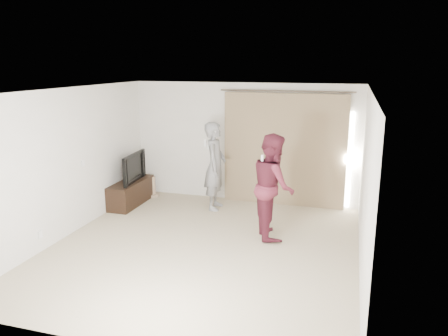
{
  "coord_description": "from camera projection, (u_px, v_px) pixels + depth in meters",
  "views": [
    {
      "loc": [
        2.25,
        -6.4,
        3.03
      ],
      "look_at": [
        0.01,
        1.2,
        1.09
      ],
      "focal_mm": 35.0,
      "sensor_mm": 36.0,
      "label": 1
    }
  ],
  "objects": [
    {
      "name": "floor",
      "position": [
        203.0,
        248.0,
        7.3
      ],
      "size": [
        5.5,
        5.5,
        0.0
      ],
      "primitive_type": "plane",
      "color": "tan",
      "rests_on": "ground"
    },
    {
      "name": "wall_back",
      "position": [
        244.0,
        143.0,
        9.56
      ],
      "size": [
        5.0,
        0.04,
        2.6
      ],
      "primitive_type": "cube",
      "color": "silver",
      "rests_on": "ground"
    },
    {
      "name": "wall_left",
      "position": [
        68.0,
        163.0,
        7.68
      ],
      "size": [
        0.04,
        5.5,
        2.6
      ],
      "color": "silver",
      "rests_on": "ground"
    },
    {
      "name": "ceiling",
      "position": [
        201.0,
        90.0,
        6.69
      ],
      "size": [
        5.0,
        5.5,
        0.01
      ],
      "primitive_type": "cube",
      "color": "silver",
      "rests_on": "wall_back"
    },
    {
      "name": "curtain",
      "position": [
        285.0,
        150.0,
        9.27
      ],
      "size": [
        2.8,
        0.11,
        2.46
      ],
      "color": "#907658",
      "rests_on": "ground"
    },
    {
      "name": "tv_console",
      "position": [
        131.0,
        193.0,
        9.49
      ],
      "size": [
        0.46,
        1.34,
        0.51
      ],
      "primitive_type": "cube",
      "color": "black",
      "rests_on": "ground"
    },
    {
      "name": "tv",
      "position": [
        130.0,
        167.0,
        9.36
      ],
      "size": [
        0.23,
        1.09,
        0.62
      ],
      "primitive_type": "imported",
      "rotation": [
        0.0,
        0.0,
        1.65
      ],
      "color": "black",
      "rests_on": "tv_console"
    },
    {
      "name": "scratching_post",
      "position": [
        151.0,
        188.0,
        10.07
      ],
      "size": [
        0.35,
        0.35,
        0.47
      ],
      "color": "tan",
      "rests_on": "ground"
    },
    {
      "name": "person_man",
      "position": [
        215.0,
        166.0,
        9.06
      ],
      "size": [
        0.51,
        0.71,
        1.84
      ],
      "color": "gray",
      "rests_on": "ground"
    },
    {
      "name": "person_woman",
      "position": [
        273.0,
        186.0,
        7.6
      ],
      "size": [
        0.98,
        1.09,
        1.85
      ],
      "color": "maroon",
      "rests_on": "ground"
    }
  ]
}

